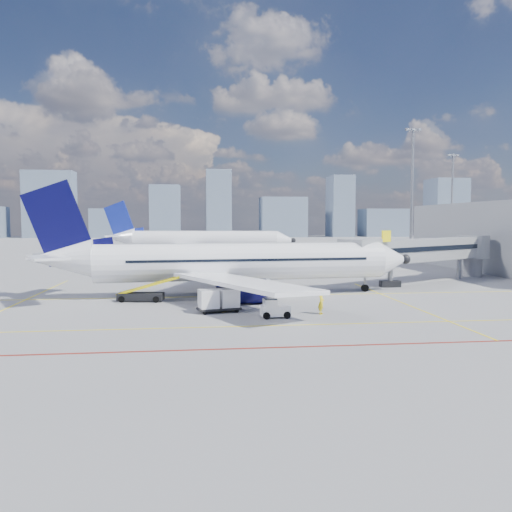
{
  "coord_description": "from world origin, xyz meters",
  "views": [
    {
      "loc": [
        -4.07,
        -39.93,
        7.27
      ],
      "look_at": [
        1.32,
        6.5,
        4.0
      ],
      "focal_mm": 35.0,
      "sensor_mm": 36.0,
      "label": 1
    }
  ],
  "objects_px": {
    "baggage_tug": "(274,308)",
    "ramp_worker": "(321,302)",
    "belt_loader": "(142,295)",
    "cargo_dolly": "(219,300)",
    "second_aircraft": "(197,241)",
    "main_aircraft": "(227,263)"
  },
  "relations": [
    {
      "from": "belt_loader",
      "to": "main_aircraft",
      "type": "bearing_deg",
      "value": 27.22
    },
    {
      "from": "second_aircraft",
      "to": "baggage_tug",
      "type": "height_order",
      "value": "second_aircraft"
    },
    {
      "from": "baggage_tug",
      "to": "ramp_worker",
      "type": "relative_size",
      "value": 1.19
    },
    {
      "from": "main_aircraft",
      "to": "baggage_tug",
      "type": "relative_size",
      "value": 17.04
    },
    {
      "from": "main_aircraft",
      "to": "cargo_dolly",
      "type": "bearing_deg",
      "value": -100.96
    },
    {
      "from": "cargo_dolly",
      "to": "second_aircraft",
      "type": "bearing_deg",
      "value": 78.86
    },
    {
      "from": "baggage_tug",
      "to": "cargo_dolly",
      "type": "height_order",
      "value": "cargo_dolly"
    },
    {
      "from": "main_aircraft",
      "to": "cargo_dolly",
      "type": "distance_m",
      "value": 9.36
    },
    {
      "from": "belt_loader",
      "to": "ramp_worker",
      "type": "height_order",
      "value": "belt_loader"
    },
    {
      "from": "cargo_dolly",
      "to": "baggage_tug",
      "type": "bearing_deg",
      "value": -47.22
    },
    {
      "from": "belt_loader",
      "to": "ramp_worker",
      "type": "relative_size",
      "value": 3.16
    },
    {
      "from": "second_aircraft",
      "to": "cargo_dolly",
      "type": "relative_size",
      "value": 11.12
    },
    {
      "from": "second_aircraft",
      "to": "belt_loader",
      "type": "xyz_separation_m",
      "value": [
        -4.82,
        -59.33,
        -2.6
      ]
    },
    {
      "from": "main_aircraft",
      "to": "second_aircraft",
      "type": "height_order",
      "value": "second_aircraft"
    },
    {
      "from": "second_aircraft",
      "to": "cargo_dolly",
      "type": "bearing_deg",
      "value": -76.31
    },
    {
      "from": "ramp_worker",
      "to": "main_aircraft",
      "type": "bearing_deg",
      "value": 59.18
    },
    {
      "from": "baggage_tug",
      "to": "ramp_worker",
      "type": "bearing_deg",
      "value": 10.93
    },
    {
      "from": "ramp_worker",
      "to": "belt_loader",
      "type": "bearing_deg",
      "value": 88.28
    },
    {
      "from": "cargo_dolly",
      "to": "ramp_worker",
      "type": "height_order",
      "value": "ramp_worker"
    },
    {
      "from": "main_aircraft",
      "to": "belt_loader",
      "type": "distance_m",
      "value": 8.71
    },
    {
      "from": "second_aircraft",
      "to": "belt_loader",
      "type": "height_order",
      "value": "second_aircraft"
    },
    {
      "from": "belt_loader",
      "to": "cargo_dolly",
      "type": "bearing_deg",
      "value": -35.33
    }
  ]
}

